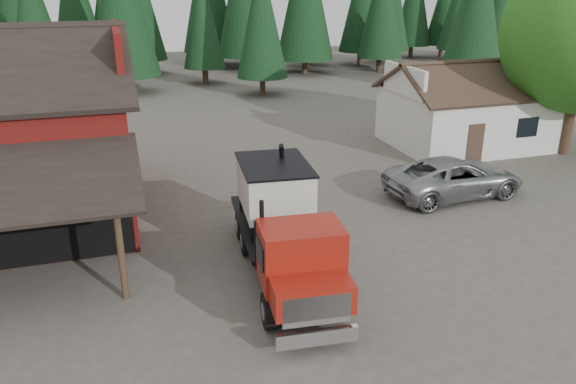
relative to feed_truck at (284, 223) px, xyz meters
name	(u,v)px	position (x,y,z in m)	size (l,w,h in m)	color
ground	(333,304)	(0.83, -2.08, -1.73)	(120.00, 120.00, 0.00)	#4D463C
farmhouse	(467,115)	(13.83, 10.91, -0.06)	(8.60, 6.42, 4.65)	silver
conifer_backdrop	(169,75)	(0.83, 39.92, -1.73)	(76.00, 16.00, 16.00)	black
near_pine_b	(261,17)	(6.83, 27.92, 4.16)	(3.96, 3.96, 10.40)	#382619
near_pine_c	(477,2)	(22.83, 23.92, 5.16)	(4.84, 4.84, 12.40)	#382619
feed_truck	(284,223)	(0.00, 0.00, 0.00)	(2.94, 8.36, 3.70)	black
silver_car	(454,177)	(8.83, 4.29, -0.90)	(2.73, 5.93, 1.65)	#95979C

